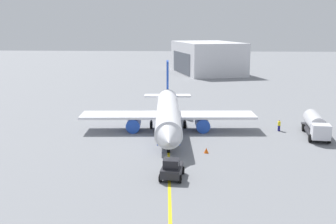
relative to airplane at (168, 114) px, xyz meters
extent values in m
plane|color=slate|center=(0.52, 0.04, -2.56)|extent=(400.00, 400.00, 0.00)
cylinder|color=white|center=(0.52, 0.04, 0.17)|extent=(25.11, 5.16, 3.47)
cube|color=#1E47B7|center=(0.52, 0.04, -0.78)|extent=(23.69, 4.44, 0.97)
cone|color=white|center=(14.34, 0.98, 0.17)|extent=(3.68, 3.56, 3.33)
cone|color=white|center=(-13.99, -0.95, 0.52)|extent=(5.04, 3.28, 2.95)
cube|color=#1E47B7|center=(-13.30, -0.91, 4.31)|extent=(3.22, 0.58, 5.20)
cube|color=white|center=(-13.30, -0.91, 0.57)|extent=(2.97, 8.54, 0.24)
cube|color=white|center=(-0.48, -0.03, -0.26)|extent=(6.58, 26.64, 0.36)
cylinder|color=#1E47B7|center=(-0.03, 5.21, -1.51)|extent=(3.34, 2.31, 2.10)
cylinder|color=#1E47B7|center=(0.68, -5.17, -1.51)|extent=(3.34, 2.31, 2.10)
cylinder|color=#4C4C51|center=(10.89, 0.74, -1.44)|extent=(0.24, 0.24, 1.14)
cylinder|color=black|center=(10.89, 0.74, -2.01)|extent=(1.12, 0.47, 1.10)
cylinder|color=#4C4C51|center=(-1.65, 2.49, -1.44)|extent=(0.24, 0.24, 1.14)
cylinder|color=black|center=(-1.65, 2.49, -2.01)|extent=(1.12, 0.47, 1.10)
cylinder|color=#4C4C51|center=(-1.30, -2.69, -1.44)|extent=(0.24, 0.24, 1.14)
cylinder|color=black|center=(-1.30, -2.69, -2.01)|extent=(1.12, 0.47, 1.10)
cube|color=#2D2D33|center=(1.42, 21.48, -1.86)|extent=(9.57, 3.51, 0.30)
cube|color=silver|center=(5.68, 21.01, -0.91)|extent=(2.25, 2.60, 2.00)
cube|color=black|center=(6.57, 20.91, -0.51)|extent=(0.38, 2.01, 0.90)
cylinder|color=silver|center=(0.83, 21.54, -0.56)|extent=(6.77, 3.01, 2.30)
cylinder|color=black|center=(5.41, 22.29, -2.01)|extent=(1.13, 0.47, 1.10)
cylinder|color=black|center=(5.14, 19.81, -2.01)|extent=(1.13, 0.47, 1.10)
cylinder|color=black|center=(-0.72, 22.97, -2.01)|extent=(1.13, 0.47, 1.10)
cylinder|color=black|center=(-0.99, 20.49, -2.01)|extent=(1.13, 0.47, 1.10)
cube|color=#232328|center=(19.60, 1.63, -1.71)|extent=(3.76, 2.30, 0.90)
cube|color=black|center=(20.10, 1.59, -0.81)|extent=(1.53, 1.72, 0.90)
cylinder|color=black|center=(18.22, 0.75, -2.16)|extent=(0.82, 0.37, 0.80)
cylinder|color=black|center=(18.39, 2.74, -2.16)|extent=(0.82, 0.37, 0.80)
cylinder|color=black|center=(20.81, 0.52, -2.16)|extent=(0.82, 0.37, 0.80)
cylinder|color=black|center=(20.98, 2.52, -2.16)|extent=(0.82, 0.37, 0.80)
cube|color=navy|center=(-0.83, 16.82, -2.14)|extent=(0.47, 0.36, 0.85)
cube|color=yellow|center=(-0.83, 16.82, -1.41)|extent=(0.55, 0.40, 0.60)
sphere|color=tan|center=(-0.83, 16.82, -0.97)|extent=(0.24, 0.24, 0.24)
cone|color=#F2590F|center=(10.87, 5.48, -2.23)|extent=(0.61, 0.61, 0.67)
cube|color=silver|center=(-78.52, 8.39, 2.62)|extent=(33.69, 25.56, 10.38)
cube|color=#4C515B|center=(-75.98, -0.22, 1.07)|extent=(20.10, 6.06, 6.85)
cube|color=yellow|center=(0.52, 0.04, -2.56)|extent=(78.51, 5.65, 0.01)
camera|label=1|loc=(59.81, 3.70, 13.02)|focal=43.46mm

